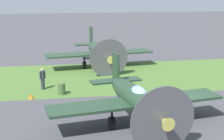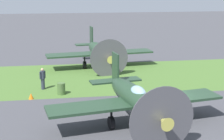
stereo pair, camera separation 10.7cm
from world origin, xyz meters
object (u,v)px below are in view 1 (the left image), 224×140
Objects in this scene: airplane_wingman at (99,51)px; ground_crew_chief at (43,78)px; airplane_lead at (135,98)px; runway_marker_cone at (31,96)px; fuel_drum at (61,89)px.

ground_crew_chief is at bearing 45.08° from airplane_wingman.
airplane_lead is at bearing 84.19° from airplane_wingman.
airplane_lead is 24.50× the size of runway_marker_cone.
airplane_wingman is at bearing -114.75° from fuel_drum.
airplane_lead is 6.23× the size of ground_crew_chief.
runway_marker_cone is (6.54, -5.55, -1.38)m from airplane_lead.
airplane_wingman reaches higher than fuel_drum.
airplane_wingman reaches higher than runway_marker_cone.
airplane_wingman reaches higher than airplane_lead.
ground_crew_chief is 1.92× the size of fuel_drum.
airplane_lead is 7.75m from fuel_drum.
runway_marker_cone is (6.13, 9.28, -1.39)m from airplane_wingman.
ground_crew_chief is (5.76, -7.87, -0.68)m from airplane_lead.
ground_crew_chief is 2.16m from fuel_drum.
airplane_lead is 1.00× the size of airplane_wingman.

